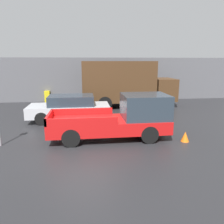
# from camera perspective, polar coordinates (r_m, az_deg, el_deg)

# --- Properties ---
(ground_plane) EXTENTS (60.00, 60.00, 0.00)m
(ground_plane) POSITION_cam_1_polar(r_m,az_deg,el_deg) (10.09, -7.48, -7.62)
(ground_plane) COLOR #232326
(building_wall) EXTENTS (28.00, 0.15, 3.88)m
(building_wall) POSITION_cam_1_polar(r_m,az_deg,el_deg) (20.10, -7.53, 8.38)
(building_wall) COLOR #56565B
(building_wall) RESTS_ON ground
(pickup_truck) EXTENTS (5.51, 2.02, 2.05)m
(pickup_truck) POSITION_cam_1_polar(r_m,az_deg,el_deg) (10.24, 2.50, -1.56)
(pickup_truck) COLOR red
(pickup_truck) RESTS_ON ground
(car) EXTENTS (4.85, 1.99, 1.55)m
(car) POSITION_cam_1_polar(r_m,az_deg,el_deg) (13.57, -10.95, 1.18)
(car) COLOR #B7BABF
(car) RESTS_ON ground
(delivery_truck) EXTENTS (7.32, 2.55, 3.57)m
(delivery_truck) POSITION_cam_1_polar(r_m,az_deg,el_deg) (17.37, 3.22, 7.62)
(delivery_truck) COLOR #472D19
(delivery_truck) RESTS_ON ground
(newspaper_box) EXTENTS (0.45, 0.40, 1.02)m
(newspaper_box) POSITION_cam_1_polar(r_m,az_deg,el_deg) (20.22, -16.52, 3.89)
(newspaper_box) COLOR gold
(newspaper_box) RESTS_ON ground
(traffic_cone) EXTENTS (0.37, 0.37, 0.46)m
(traffic_cone) POSITION_cam_1_polar(r_m,az_deg,el_deg) (10.47, 18.55, -6.09)
(traffic_cone) COLOR orange
(traffic_cone) RESTS_ON ground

